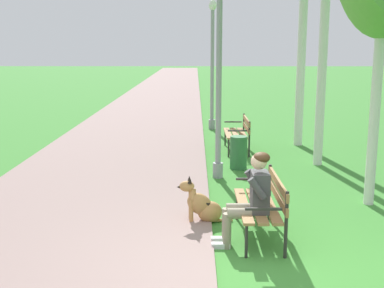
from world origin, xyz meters
name	(u,v)px	position (x,y,z in m)	size (l,w,h in m)	color
ground_plane	(248,275)	(0.00, 0.00, 0.00)	(120.00, 120.00, 0.00)	#3D8433
paved_path	(165,90)	(-2.40, 24.00, 0.02)	(4.08, 60.00, 0.04)	gray
park_bench_near	(264,201)	(0.32, 1.17, 0.51)	(0.55, 1.50, 0.85)	olive
park_bench_mid	(239,131)	(0.48, 6.83, 0.51)	(0.55, 1.50, 0.85)	olive
person_seated_on_near_bench	(251,195)	(0.12, 0.88, 0.68)	(0.74, 0.49, 1.25)	gray
dog_shepherd	(203,206)	(-0.49, 1.73, 0.26)	(0.83, 0.31, 0.71)	#B27F47
lamp_post_near	(219,66)	(-0.15, 4.29, 2.20)	(0.24, 0.24, 4.25)	gray
lamp_post_mid	(212,64)	(-0.08, 10.16, 2.04)	(0.24, 0.24, 3.94)	gray
litter_bin	(238,153)	(0.31, 5.02, 0.35)	(0.36, 0.36, 0.70)	#2D6638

